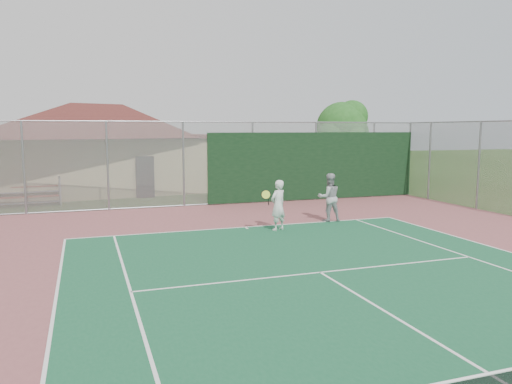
# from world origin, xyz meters

# --- Properties ---
(back_fence) EXTENTS (20.08, 0.11, 3.53)m
(back_fence) POSITION_xyz_m (2.11, 16.98, 1.67)
(back_fence) COLOR gray
(back_fence) RESTS_ON ground
(side_fence_right) EXTENTS (0.08, 9.00, 3.50)m
(side_fence_right) POSITION_xyz_m (10.00, 12.50, 1.75)
(side_fence_right) COLOR gray
(side_fence_right) RESTS_ON ground
(clubhouse) EXTENTS (13.15, 9.63, 5.28)m
(clubhouse) POSITION_xyz_m (-4.04, 23.95, 2.68)
(clubhouse) COLOR tan
(clubhouse) RESTS_ON ground
(bleachers) EXTENTS (3.24, 2.10, 1.17)m
(bleachers) POSITION_xyz_m (-7.44, 19.87, 0.62)
(bleachers) COLOR #943C22
(bleachers) RESTS_ON ground
(tree) EXTENTS (3.48, 3.29, 4.85)m
(tree) POSITION_xyz_m (9.39, 22.47, 3.19)
(tree) COLOR #3E2316
(tree) RESTS_ON ground
(player_white_front) EXTENTS (1.05, 0.76, 1.59)m
(player_white_front) POSITION_xyz_m (0.83, 11.08, 0.81)
(player_white_front) COLOR silver
(player_white_front) RESTS_ON ground
(player_grey_back) EXTENTS (0.87, 0.71, 1.66)m
(player_grey_back) POSITION_xyz_m (3.10, 11.98, 0.83)
(player_grey_back) COLOR #A4A6A9
(player_grey_back) RESTS_ON ground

